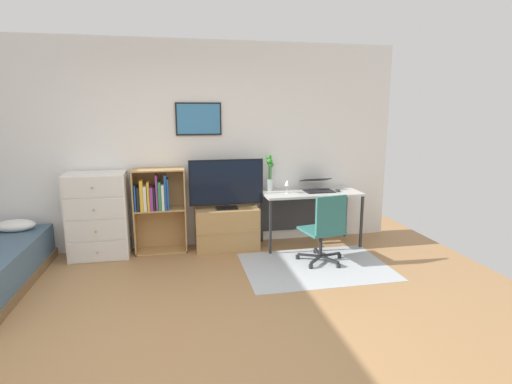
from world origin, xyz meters
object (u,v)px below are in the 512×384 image
office_chair (325,227)px  computer_mouse (338,190)px  dresser (98,216)px  bamboo_vase (270,173)px  tv_stand (227,228)px  television (226,184)px  bookshelf (156,204)px  desk (309,201)px  laptop (317,186)px  wine_glass (287,183)px

office_chair → computer_mouse: office_chair is taller
dresser → bamboo_vase: bearing=3.3°
office_chair → computer_mouse: (0.42, 0.66, 0.30)m
dresser → bamboo_vase: 2.26m
tv_stand → television: 0.60m
bookshelf → television: size_ratio=1.13×
television → desk: 1.17m
computer_mouse → television: bearing=175.5°
tv_stand → desk: 1.19m
dresser → laptop: size_ratio=2.54×
office_chair → wine_glass: wine_glass is taller
bookshelf → wine_glass: bookshelf is taller
office_chair → wine_glass: 0.86m
television → dresser: bearing=179.7°
dresser → bamboo_vase: bamboo_vase is taller
dresser → computer_mouse: dresser is taller
desk → office_chair: office_chair is taller
dresser → bookshelf: (0.71, 0.06, 0.11)m
dresser → desk: 2.75m
television → wine_glass: (0.80, -0.09, -0.00)m
laptop → computer_mouse: 0.28m
tv_stand → wine_glass: wine_glass is taller
tv_stand → bamboo_vase: 0.94m
office_chair → laptop: bearing=66.8°
bookshelf → tv_stand: 0.97m
bookshelf → computer_mouse: bookshelf is taller
television → office_chair: bearing=-36.1°
tv_stand → desk: size_ratio=0.63×
dresser → tv_stand: bearing=0.5°
tv_stand → bamboo_vase: (0.61, 0.11, 0.71)m
desk → laptop: size_ratio=3.10×
television → laptop: 1.25m
bookshelf → tv_stand: bearing=-3.0°
tv_stand → wine_glass: size_ratio=4.63×
bookshelf → laptop: 2.16m
tv_stand → desk: desk is taller
bamboo_vase → tv_stand: bearing=-169.6°
bookshelf → computer_mouse: bearing=-4.5°
wine_glass → laptop: bearing=12.3°
bookshelf → television: television is taller
computer_mouse → office_chair: bearing=-122.5°
television → bamboo_vase: bearing=12.4°
computer_mouse → bamboo_vase: bamboo_vase is taller
laptop → television: bearing=179.6°
bookshelf → desk: bookshelf is taller
desk → laptop: bearing=-2.1°
bamboo_vase → television: bearing=-167.6°
tv_stand → wine_glass: 1.00m
desk → computer_mouse: bearing=-20.7°
bookshelf → office_chair: size_ratio=1.27×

